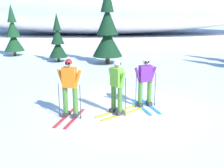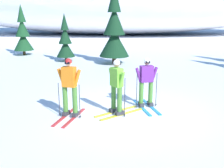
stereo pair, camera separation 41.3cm
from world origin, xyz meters
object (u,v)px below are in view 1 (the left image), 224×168
(skier_orange_jacket, at_px, (70,87))
(pine_tree_far_left, at_px, (13,35))
(pine_tree_center, at_px, (107,31))
(skier_purple_jacket, at_px, (145,81))
(skier_lime_jacket, at_px, (117,86))
(pine_tree_center_left, at_px, (58,42))

(skier_orange_jacket, bearing_deg, pine_tree_far_left, 115.44)
(pine_tree_center, bearing_deg, skier_orange_jacket, -97.89)
(skier_purple_jacket, height_order, skier_orange_jacket, skier_orange_jacket)
(skier_lime_jacket, relative_size, pine_tree_center, 0.38)
(skier_orange_jacket, relative_size, skier_lime_jacket, 1.04)
(skier_orange_jacket, height_order, pine_tree_far_left, pine_tree_far_left)
(skier_orange_jacket, bearing_deg, pine_tree_center, 82.11)
(skier_purple_jacket, height_order, skier_lime_jacket, skier_lime_jacket)
(skier_orange_jacket, distance_m, skier_lime_jacket, 1.46)
(pine_tree_center_left, distance_m, pine_tree_center, 3.27)
(skier_lime_jacket, xyz_separation_m, pine_tree_center_left, (-3.38, 8.93, 0.34))
(skier_purple_jacket, relative_size, skier_lime_jacket, 0.96)
(skier_purple_jacket, xyz_separation_m, skier_orange_jacket, (-2.42, -0.94, 0.08))
(pine_tree_far_left, bearing_deg, pine_tree_center_left, -33.51)
(skier_lime_jacket, bearing_deg, pine_tree_far_left, 121.52)
(skier_purple_jacket, xyz_separation_m, pine_tree_center, (-1.24, 7.55, 1.07))
(skier_lime_jacket, bearing_deg, skier_orange_jacket, -170.33)
(skier_lime_jacket, distance_m, pine_tree_center, 8.32)
(skier_orange_jacket, relative_size, pine_tree_center, 0.39)
(skier_lime_jacket, relative_size, pine_tree_center_left, 0.58)
(skier_orange_jacket, relative_size, pine_tree_far_left, 0.51)
(pine_tree_center, bearing_deg, skier_lime_jacket, -88.20)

